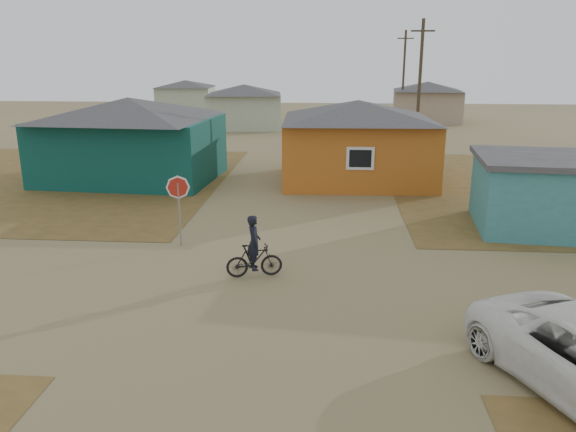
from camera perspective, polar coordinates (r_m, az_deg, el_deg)
The scene contains 12 objects.
ground at distance 14.47m, azimuth -0.75°, elevation -8.26°, with size 120.00×120.00×0.00m, color olive.
grass_nw at distance 30.79m, azimuth -25.39°, elevation 3.37°, with size 20.00×18.00×0.00m, color brown.
house_teal at distance 28.60m, azimuth -15.68°, elevation 7.64°, with size 8.93×7.08×4.00m.
house_yellow at distance 27.45m, azimuth 7.07°, elevation 7.67°, with size 7.72×6.76×3.90m.
shed_turquoise at distance 21.83m, azimuth 26.61°, elevation 2.05°, with size 6.71×4.93×2.60m.
house_pale_west at distance 47.85m, azimuth -4.45°, elevation 11.12°, with size 7.04×6.15×3.60m.
house_beige_east at distance 54.02m, azimuth 13.93°, elevation 11.27°, with size 6.95×6.05×3.60m.
house_pale_north at distance 61.19m, azimuth -10.32°, elevation 11.89°, with size 6.28×5.81×3.40m.
utility_pole_near at distance 35.58m, azimuth 13.21°, elevation 12.74°, with size 1.40×0.20×8.00m.
utility_pole_far at distance 51.55m, azimuth 11.65°, elevation 13.74°, with size 1.40×0.20×8.00m.
stop_sign at distance 18.12m, azimuth -11.08°, elevation 2.20°, with size 0.75×0.19×2.31m.
cyclist at distance 15.56m, azimuth -3.45°, elevation -3.93°, with size 1.63×0.80×1.77m.
Camera 1 is at (1.17, -13.13, 5.97)m, focal length 35.00 mm.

